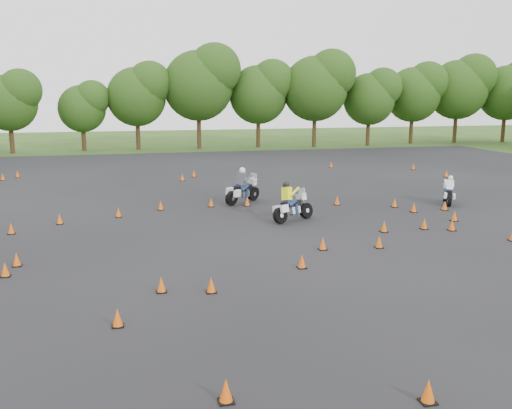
{
  "coord_description": "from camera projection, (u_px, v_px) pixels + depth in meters",
  "views": [
    {
      "loc": [
        -5.42,
        -18.49,
        5.78
      ],
      "look_at": [
        0.0,
        4.0,
        1.2
      ],
      "focal_mm": 40.0,
      "sensor_mm": 36.0,
      "label": 1
    }
  ],
  "objects": [
    {
      "name": "ground",
      "position": [
        283.0,
        259.0,
        20.0
      ],
      "size": [
        140.0,
        140.0,
        0.0
      ],
      "primitive_type": "plane",
      "color": "#2D5119",
      "rests_on": "ground"
    },
    {
      "name": "asphalt_pad",
      "position": [
        246.0,
        222.0,
        25.72
      ],
      "size": [
        62.0,
        62.0,
        0.0
      ],
      "primitive_type": "plane",
      "color": "black",
      "rests_on": "ground"
    },
    {
      "name": "treeline",
      "position": [
        213.0,
        104.0,
        53.47
      ],
      "size": [
        87.03,
        32.19,
        11.13
      ],
      "color": "#224012",
      "rests_on": "ground"
    },
    {
      "name": "traffic_cones",
      "position": [
        241.0,
        222.0,
        24.67
      ],
      "size": [
        35.78,
        32.98,
        0.45
      ],
      "color": "#DB5309",
      "rests_on": "asphalt_pad"
    },
    {
      "name": "rider_grey",
      "position": [
        242.0,
        185.0,
        30.0
      ],
      "size": [
        2.46,
        2.12,
        1.93
      ],
      "primitive_type": null,
      "rotation": [
        0.0,
        0.0,
        0.65
      ],
      "color": "#42444A",
      "rests_on": "ground"
    },
    {
      "name": "rider_yellow",
      "position": [
        295.0,
        201.0,
        25.73
      ],
      "size": [
        2.44,
        1.76,
        1.83
      ],
      "primitive_type": null,
      "rotation": [
        0.0,
        0.0,
        0.49
      ],
      "color": "yellow",
      "rests_on": "ground"
    },
    {
      "name": "rider_white",
      "position": [
        447.0,
        190.0,
        29.75
      ],
      "size": [
        1.37,
        2.05,
        1.53
      ],
      "primitive_type": null,
      "rotation": [
        0.0,
        0.0,
        1.15
      ],
      "color": "white",
      "rests_on": "ground"
    }
  ]
}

